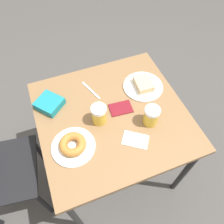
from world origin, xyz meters
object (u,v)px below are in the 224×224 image
object	(u,v)px
plate_with_cake	(143,85)
napkin_folded	(135,140)
plate_with_donut	(73,145)
passport_near_edge	(121,108)
beer_mug_left	(151,116)
beer_mug_center	(99,114)
blue_pouch	(49,103)
fork	(91,90)

from	to	relation	value
plate_with_cake	napkin_folded	world-z (taller)	plate_with_cake
plate_with_donut	passport_near_edge	world-z (taller)	plate_with_donut
beer_mug_left	passport_near_edge	size ratio (longest dim) A/B	0.86
napkin_folded	passport_near_edge	bearing A→B (deg)	-1.38
plate_with_donut	passport_near_edge	distance (m)	0.34
passport_near_edge	beer_mug_left	bearing A→B (deg)	-140.32
plate_with_cake	plate_with_donut	bearing A→B (deg)	115.38
beer_mug_left	beer_mug_center	distance (m)	0.27
napkin_folded	blue_pouch	bearing A→B (deg)	44.20
passport_near_edge	beer_mug_center	bearing A→B (deg)	102.64
plate_with_cake	fork	xyz separation A→B (m)	(0.09, 0.30, -0.01)
plate_with_donut	beer_mug_center	world-z (taller)	beer_mug_center
plate_with_donut	beer_mug_center	distance (m)	0.21
plate_with_cake	napkin_folded	size ratio (longest dim) A/B	1.55
napkin_folded	plate_with_cake	bearing A→B (deg)	-31.58
plate_with_donut	blue_pouch	xyz separation A→B (m)	(0.30, 0.06, 0.00)
beer_mug_center	blue_pouch	bearing A→B (deg)	50.04
beer_mug_left	napkin_folded	world-z (taller)	beer_mug_left
blue_pouch	napkin_folded	bearing A→B (deg)	-135.80
fork	blue_pouch	distance (m)	0.25
plate_with_cake	blue_pouch	xyz separation A→B (m)	(0.06, 0.56, 0.01)
beer_mug_center	napkin_folded	size ratio (longest dim) A/B	0.74
blue_pouch	plate_with_donut	bearing A→B (deg)	-169.27
blue_pouch	passport_near_edge	bearing A→B (deg)	-113.83
plate_with_cake	plate_with_donut	world-z (taller)	plate_with_donut
beer_mug_left	passport_near_edge	distance (m)	0.19
plate_with_cake	fork	distance (m)	0.32
passport_near_edge	blue_pouch	size ratio (longest dim) A/B	0.72
beer_mug_left	napkin_folded	distance (m)	0.15
plate_with_cake	blue_pouch	bearing A→B (deg)	83.72
plate_with_cake	beer_mug_center	world-z (taller)	beer_mug_center
plate_with_donut	passport_near_edge	size ratio (longest dim) A/B	1.67
plate_with_donut	beer_mug_left	size ratio (longest dim) A/B	1.94
plate_with_donut	fork	xyz separation A→B (m)	(0.32, -0.20, -0.02)
plate_with_cake	napkin_folded	bearing A→B (deg)	148.42
plate_with_donut	napkin_folded	world-z (taller)	plate_with_donut
plate_with_donut	napkin_folded	size ratio (longest dim) A/B	1.44
beer_mug_center	blue_pouch	distance (m)	0.30
beer_mug_center	passport_near_edge	world-z (taller)	beer_mug_center
beer_mug_left	blue_pouch	distance (m)	0.57
plate_with_donut	fork	world-z (taller)	plate_with_donut
plate_with_cake	fork	size ratio (longest dim) A/B	1.47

